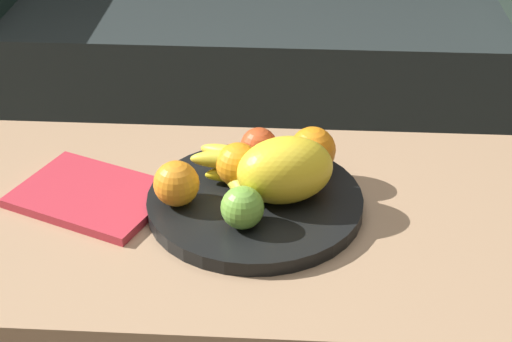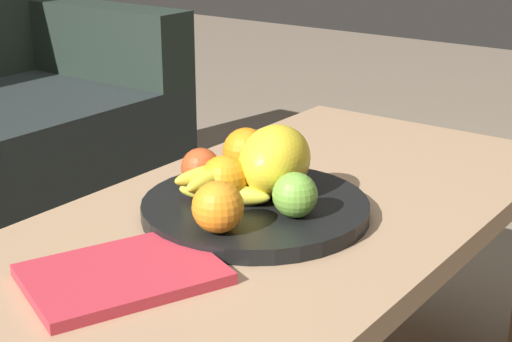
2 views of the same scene
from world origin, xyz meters
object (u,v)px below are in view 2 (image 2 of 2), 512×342
(fruit_bowl, at_px, (256,208))
(orange_left, at_px, (218,207))
(apple_front, at_px, (200,168))
(apple_left, at_px, (295,195))
(magazine, at_px, (123,274))
(coffee_table, at_px, (262,244))
(orange_right, at_px, (246,151))
(orange_front, at_px, (224,179))
(banana_bunch, at_px, (221,182))
(melon_large_front, at_px, (275,160))

(fruit_bowl, height_order, orange_left, orange_left)
(apple_front, xyz_separation_m, apple_left, (-0.01, -0.20, 0.00))
(magazine, bearing_deg, coffee_table, 17.69)
(apple_front, relative_size, apple_left, 0.95)
(coffee_table, xyz_separation_m, orange_right, (0.09, 0.10, 0.11))
(orange_right, distance_m, magazine, 0.39)
(coffee_table, distance_m, orange_right, 0.18)
(orange_left, height_order, orange_right, orange_right)
(fruit_bowl, bearing_deg, orange_right, 43.96)
(orange_front, xyz_separation_m, apple_front, (0.03, 0.07, -0.01))
(apple_front, height_order, banana_bunch, apple_front)
(orange_right, height_order, magazine, orange_right)
(orange_left, xyz_separation_m, banana_bunch, (0.10, 0.07, -0.01))
(banana_bunch, bearing_deg, orange_right, 19.92)
(coffee_table, bearing_deg, apple_left, -101.63)
(fruit_bowl, bearing_deg, orange_left, -168.14)
(coffee_table, bearing_deg, apple_front, 91.36)
(apple_front, bearing_deg, fruit_bowl, -87.64)
(coffee_table, height_order, orange_right, orange_right)
(orange_front, bearing_deg, banana_bunch, 78.96)
(orange_front, bearing_deg, orange_left, -145.83)
(coffee_table, xyz_separation_m, apple_left, (-0.01, -0.07, 0.11))
(fruit_bowl, distance_m, melon_large_front, 0.08)
(fruit_bowl, bearing_deg, magazine, 177.71)
(banana_bunch, bearing_deg, coffee_table, -62.86)
(magazine, bearing_deg, apple_front, 42.67)
(coffee_table, height_order, banana_bunch, banana_bunch)
(orange_front, distance_m, apple_front, 0.08)
(orange_front, height_order, apple_left, orange_front)
(apple_left, bearing_deg, banana_bunch, 96.77)
(coffee_table, height_order, melon_large_front, melon_large_front)
(orange_left, bearing_deg, orange_right, 27.79)
(orange_right, bearing_deg, melon_large_front, -116.02)
(melon_large_front, xyz_separation_m, orange_right, (0.05, 0.09, -0.01))
(melon_large_front, bearing_deg, orange_right, 63.98)
(coffee_table, height_order, orange_left, orange_left)
(coffee_table, relative_size, apple_front, 19.61)
(magazine, bearing_deg, melon_large_front, 20.32)
(orange_right, xyz_separation_m, banana_bunch, (-0.12, -0.05, -0.01))
(fruit_bowl, distance_m, banana_bunch, 0.07)
(coffee_table, height_order, fruit_bowl, fruit_bowl)
(fruit_bowl, xyz_separation_m, magazine, (-0.28, 0.01, -0.00))
(orange_front, bearing_deg, coffee_table, -58.89)
(orange_front, height_order, apple_front, orange_front)
(fruit_bowl, distance_m, apple_front, 0.12)
(banana_bunch, bearing_deg, melon_large_front, -30.83)
(orange_left, bearing_deg, banana_bunch, 36.44)
(coffee_table, xyz_separation_m, orange_front, (-0.03, 0.05, 0.11))
(fruit_bowl, distance_m, orange_front, 0.07)
(apple_left, relative_size, magazine, 0.28)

